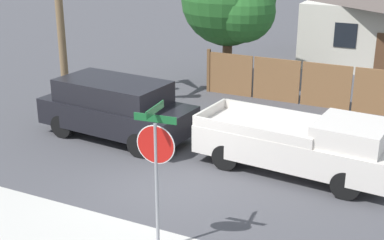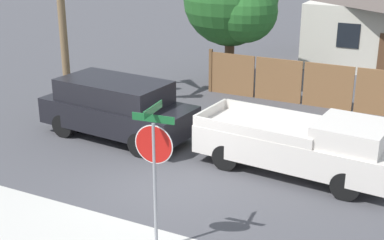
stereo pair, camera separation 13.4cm
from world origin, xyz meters
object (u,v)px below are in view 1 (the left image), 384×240
Objects in this scene: oak_tree at (232,1)px; orange_pickup at (303,144)px; red_suv at (116,107)px; stop_sign at (156,155)px.

oak_tree is 8.94m from orange_pickup.
red_suv reaches higher than orange_pickup.
oak_tree is 1.01× the size of orange_pickup.
stop_sign is at bearing -103.79° from orange_pickup.
red_suv is at bearing -175.46° from orange_pickup.
red_suv is 6.69m from stop_sign.
orange_pickup is (4.95, -6.93, -2.72)m from oak_tree.
stop_sign is (3.29, -11.88, -1.43)m from oak_tree.
oak_tree is 1.10× the size of red_suv.
orange_pickup is at bearing 65.92° from stop_sign.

